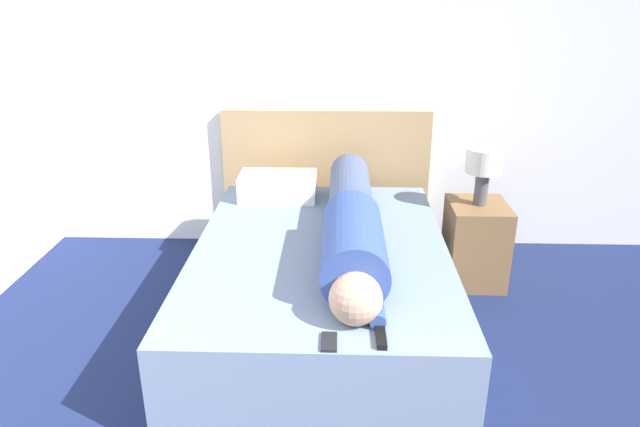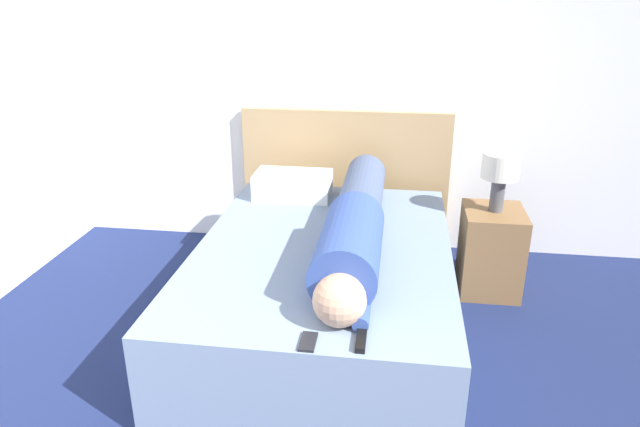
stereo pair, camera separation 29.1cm
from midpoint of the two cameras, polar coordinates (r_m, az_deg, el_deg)
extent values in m
cube|color=white|center=(4.09, 0.87, 14.20)|extent=(5.65, 0.06, 2.60)
cube|color=#7589A8|center=(3.26, -2.49, -7.33)|extent=(1.39, 2.00, 0.51)
cube|color=tan|center=(4.21, -1.40, 3.38)|extent=(1.51, 0.04, 1.03)
cube|color=brown|center=(3.84, 13.20, -2.94)|extent=(0.37, 0.42, 0.54)
cylinder|color=#4C4C51|center=(3.70, 13.69, 2.41)|extent=(0.09, 0.09, 0.21)
cylinder|color=beige|center=(3.64, 13.95, 5.14)|extent=(0.23, 0.23, 0.15)
sphere|color=tan|center=(2.40, 0.10, -8.62)|extent=(0.23, 0.23, 0.23)
cylinder|color=#334C99|center=(2.77, 0.38, -3.26)|extent=(0.31, 0.75, 0.31)
cylinder|color=#47567A|center=(3.55, 0.74, 2.01)|extent=(0.26, 0.90, 0.26)
cylinder|color=#334C99|center=(2.48, 2.30, -9.65)|extent=(0.07, 0.22, 0.07)
cube|color=white|center=(3.84, -6.40, 2.70)|extent=(0.51, 0.29, 0.17)
cube|color=black|center=(2.35, 2.54, -12.37)|extent=(0.04, 0.15, 0.02)
cube|color=black|center=(2.33, -2.75, -12.81)|extent=(0.06, 0.13, 0.01)
camera|label=1|loc=(0.15, -92.86, -1.14)|focal=32.00mm
camera|label=2|loc=(0.15, 87.14, 1.14)|focal=32.00mm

